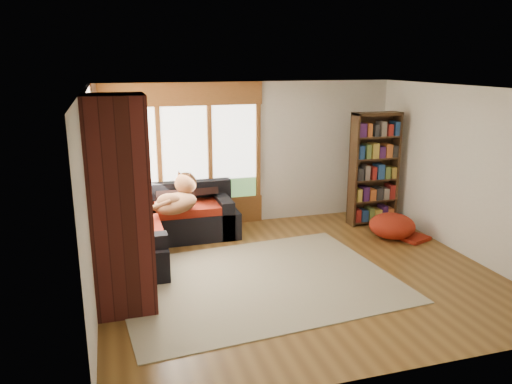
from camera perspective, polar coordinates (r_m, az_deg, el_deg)
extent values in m
plane|color=brown|center=(7.31, 4.77, -9.15)|extent=(5.50, 5.50, 0.00)
plane|color=white|center=(6.69, 5.26, 11.66)|extent=(5.50, 5.50, 0.00)
cube|color=silver|center=(9.20, -0.70, 4.41)|extent=(5.50, 0.04, 2.60)
cube|color=silver|center=(4.75, 16.12, -6.26)|extent=(5.50, 0.04, 2.60)
cube|color=silver|center=(6.43, -18.47, -0.94)|extent=(0.04, 5.00, 2.60)
cube|color=silver|center=(8.28, 23.03, 2.04)|extent=(0.04, 5.00, 2.60)
cube|color=brown|center=(8.91, -8.11, 4.26)|extent=(2.82, 0.10, 1.90)
cube|color=white|center=(8.91, -8.11, 4.26)|extent=(2.54, 0.09, 1.62)
cube|color=brown|center=(7.58, -18.06, 1.81)|extent=(0.10, 2.62, 1.90)
cube|color=white|center=(7.58, -18.06, 1.81)|extent=(0.09, 2.36, 1.62)
cube|color=#627A44|center=(8.33, -17.97, 5.73)|extent=(0.03, 0.72, 0.90)
cube|color=#471914|center=(6.09, -15.26, -1.56)|extent=(0.70, 0.70, 2.60)
cube|color=black|center=(8.74, -10.34, -3.78)|extent=(2.20, 0.90, 0.42)
cube|color=black|center=(8.96, -10.71, -0.66)|extent=(2.20, 0.20, 0.38)
cube|color=black|center=(8.86, -3.93, -2.69)|extent=(0.20, 0.90, 0.60)
cube|color=maroon|center=(8.54, -11.00, -2.36)|extent=(1.90, 0.66, 0.12)
cube|color=black|center=(8.09, -14.41, -5.56)|extent=(0.90, 2.20, 0.42)
cube|color=black|center=(7.96, -17.11, -3.04)|extent=(0.20, 2.20, 0.38)
cube|color=black|center=(7.12, -14.09, -7.59)|extent=(0.90, 0.20, 0.60)
cube|color=maroon|center=(7.67, -13.52, -4.48)|extent=(0.66, 1.20, 0.12)
cube|color=maroon|center=(8.58, -13.90, -2.45)|extent=(0.66, 0.66, 0.12)
cube|color=silver|center=(7.00, 0.17, -10.14)|extent=(3.91, 3.11, 0.01)
cube|color=#3C2614|center=(9.59, 15.53, 2.68)|extent=(0.04, 0.30, 2.07)
cube|color=#3C2614|center=(9.17, 11.03, 2.41)|extent=(0.04, 0.30, 2.07)
cube|color=#3C2614|center=(9.49, 12.92, 2.72)|extent=(0.89, 0.02, 2.07)
cube|color=#3C2614|center=(9.62, 12.99, -3.12)|extent=(0.81, 0.28, 0.03)
cube|color=#3C2614|center=(9.51, 13.13, -0.87)|extent=(0.81, 0.28, 0.03)
cube|color=#3C2614|center=(9.41, 13.27, 1.44)|extent=(0.81, 0.28, 0.03)
cube|color=#3C2614|center=(9.33, 13.41, 3.79)|extent=(0.81, 0.28, 0.03)
cube|color=#3C2614|center=(9.27, 13.55, 6.18)|extent=(0.81, 0.28, 0.03)
cube|color=#3C2614|center=(9.22, 13.70, 8.59)|extent=(0.81, 0.28, 0.03)
cube|color=#726659|center=(9.36, 13.39, 2.52)|extent=(0.77, 0.22, 1.91)
ellipsoid|color=maroon|center=(8.88, 15.29, -3.67)|extent=(0.97, 0.97, 0.42)
ellipsoid|color=brown|center=(8.06, -9.18, -1.22)|extent=(1.01, 1.05, 0.30)
sphere|color=brown|center=(8.29, -8.02, 0.30)|extent=(0.51, 0.51, 0.36)
cone|color=brown|center=(8.21, -8.27, 1.17)|extent=(0.19, 0.19, 0.16)
ellipsoid|color=black|center=(7.73, -13.57, -2.56)|extent=(0.65, 0.80, 0.23)
sphere|color=black|center=(7.92, -14.33, -1.33)|extent=(0.36, 0.36, 0.28)
cone|color=black|center=(7.85, -14.25, -0.63)|extent=(0.13, 0.13, 0.12)
cube|color=black|center=(8.88, -6.17, 0.39)|extent=(0.45, 0.12, 0.45)
cube|color=black|center=(8.79, -10.01, 0.11)|extent=(0.45, 0.12, 0.45)
cube|color=black|center=(8.30, -16.01, -1.13)|extent=(0.45, 0.12, 0.45)
cube|color=black|center=(7.25, -15.86, -3.43)|extent=(0.45, 0.12, 0.45)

